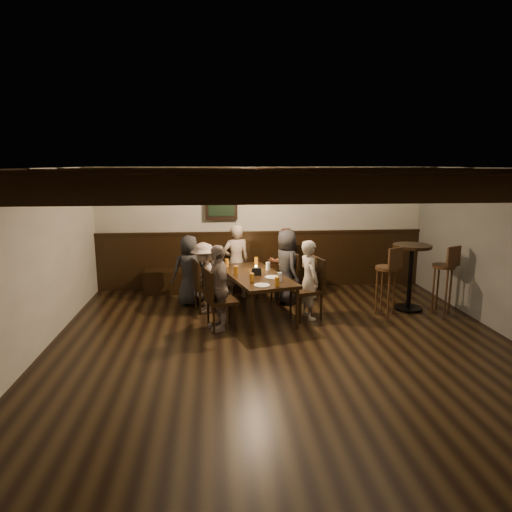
{
  "coord_description": "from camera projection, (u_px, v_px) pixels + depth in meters",
  "views": [
    {
      "loc": [
        -0.92,
        -5.47,
        2.45
      ],
      "look_at": [
        -0.31,
        1.3,
        1.08
      ],
      "focal_mm": 32.0,
      "sensor_mm": 36.0,
      "label": 1
    }
  ],
  "objects": [
    {
      "name": "dining_table",
      "position": [
        255.0,
        278.0,
        7.44
      ],
      "size": [
        1.26,
        1.98,
        0.69
      ],
      "rotation": [
        0.0,
        0.0,
        0.26
      ],
      "color": "black",
      "rests_on": "floor"
    },
    {
      "name": "person_right_far",
      "position": [
        309.0,
        280.0,
        7.27
      ],
      "size": [
        0.41,
        0.53,
        1.28
      ],
      "primitive_type": "imported",
      "rotation": [
        0.0,
        0.0,
        1.83
      ],
      "color": "#B4AA99",
      "rests_on": "floor"
    },
    {
      "name": "person_bench_right",
      "position": [
        284.0,
        262.0,
        8.56
      ],
      "size": [
        0.73,
        0.63,
        1.29
      ],
      "primitive_type": "imported",
      "rotation": [
        0.0,
        0.0,
        3.4
      ],
      "color": "brown",
      "rests_on": "floor"
    },
    {
      "name": "chair_left_near",
      "position": [
        206.0,
        296.0,
        7.68
      ],
      "size": [
        0.49,
        0.49,
        0.87
      ],
      "rotation": [
        0.0,
        0.0,
        -1.31
      ],
      "color": "black",
      "rests_on": "floor"
    },
    {
      "name": "person_left_far",
      "position": [
        218.0,
        288.0,
        6.77
      ],
      "size": [
        0.5,
        0.82,
        1.3
      ],
      "primitive_type": "imported",
      "rotation": [
        0.0,
        0.0,
        -1.31
      ],
      "color": "gray",
      "rests_on": "floor"
    },
    {
      "name": "pint_e",
      "position": [
        252.0,
        278.0,
        6.92
      ],
      "size": [
        0.07,
        0.07,
        0.14
      ],
      "primitive_type": "cylinder",
      "color": "#BF7219",
      "rests_on": "dining_table"
    },
    {
      "name": "pint_f",
      "position": [
        280.0,
        277.0,
        6.97
      ],
      "size": [
        0.07,
        0.07,
        0.14
      ],
      "primitive_type": "cylinder",
      "color": "silver",
      "rests_on": "dining_table"
    },
    {
      "name": "chair_left_far",
      "position": [
        221.0,
        311.0,
        6.85
      ],
      "size": [
        0.52,
        0.52,
        0.93
      ],
      "rotation": [
        0.0,
        0.0,
        -1.31
      ],
      "color": "black",
      "rests_on": "floor"
    },
    {
      "name": "person_right_near",
      "position": [
        286.0,
        267.0,
        8.1
      ],
      "size": [
        0.57,
        0.73,
        1.33
      ],
      "primitive_type": "imported",
      "rotation": [
        0.0,
        0.0,
        1.83
      ],
      "color": "#28282B",
      "rests_on": "floor"
    },
    {
      "name": "high_top_table",
      "position": [
        411.0,
        267.0,
        7.68
      ],
      "size": [
        0.64,
        0.64,
        1.13
      ],
      "color": "black",
      "rests_on": "floor"
    },
    {
      "name": "condiment_caddy",
      "position": [
        256.0,
        271.0,
        7.37
      ],
      "size": [
        0.15,
        0.1,
        0.12
      ],
      "primitive_type": "cube",
      "color": "black",
      "rests_on": "dining_table"
    },
    {
      "name": "person_left_near",
      "position": [
        204.0,
        278.0,
        7.61
      ],
      "size": [
        0.62,
        0.85,
        1.18
      ],
      "primitive_type": "imported",
      "rotation": [
        0.0,
        0.0,
        -1.31
      ],
      "color": "gray",
      "rests_on": "floor"
    },
    {
      "name": "candle",
      "position": [
        256.0,
        268.0,
        7.74
      ],
      "size": [
        0.05,
        0.05,
        0.05
      ],
      "primitive_type": "cylinder",
      "color": "beige",
      "rests_on": "dining_table"
    },
    {
      "name": "person_bench_centre",
      "position": [
        236.0,
        261.0,
        8.39
      ],
      "size": [
        0.57,
        0.45,
        1.38
      ],
      "primitive_type": "imported",
      "rotation": [
        0.0,
        0.0,
        3.4
      ],
      "color": "gray",
      "rests_on": "floor"
    },
    {
      "name": "pint_g",
      "position": [
        277.0,
        282.0,
        6.69
      ],
      "size": [
        0.07,
        0.07,
        0.14
      ],
      "primitive_type": "cylinder",
      "color": "#BF7219",
      "rests_on": "dining_table"
    },
    {
      "name": "plate_near",
      "position": [
        262.0,
        285.0,
        6.73
      ],
      "size": [
        0.24,
        0.24,
        0.01
      ],
      "primitive_type": "cylinder",
      "color": "white",
      "rests_on": "dining_table"
    },
    {
      "name": "pint_c",
      "position": [
        236.0,
        270.0,
        7.4
      ],
      "size": [
        0.07,
        0.07,
        0.14
      ],
      "primitive_type": "cylinder",
      "color": "#BF7219",
      "rests_on": "dining_table"
    },
    {
      "name": "plate_far",
      "position": [
        273.0,
        277.0,
        7.21
      ],
      "size": [
        0.24,
        0.24,
        0.01
      ],
      "primitive_type": "cylinder",
      "color": "white",
      "rests_on": "dining_table"
    },
    {
      "name": "bar_stool_left",
      "position": [
        386.0,
        289.0,
        7.5
      ],
      "size": [
        0.41,
        0.42,
        1.15
      ],
      "rotation": [
        0.0,
        0.0,
        0.49
      ],
      "color": "#382011",
      "rests_on": "floor"
    },
    {
      "name": "person_bench_left",
      "position": [
        190.0,
        270.0,
        7.97
      ],
      "size": [
        0.69,
        0.54,
        1.25
      ],
      "primitive_type": "imported",
      "rotation": [
        0.0,
        0.0,
        3.4
      ],
      "color": "#242527",
      "rests_on": "floor"
    },
    {
      "name": "bar_stool_right",
      "position": [
        442.0,
        287.0,
        7.64
      ],
      "size": [
        0.4,
        0.42,
        1.15
      ],
      "rotation": [
        0.0,
        0.0,
        0.45
      ],
      "color": "#382011",
      "rests_on": "floor"
    },
    {
      "name": "chair_right_near",
      "position": [
        285.0,
        288.0,
        8.16
      ],
      "size": [
        0.5,
        0.5,
        0.9
      ],
      "rotation": [
        0.0,
        0.0,
        1.83
      ],
      "color": "black",
      "rests_on": "floor"
    },
    {
      "name": "chair_right_far",
      "position": [
        307.0,
        300.0,
        7.33
      ],
      "size": [
        0.55,
        0.55,
        0.99
      ],
      "rotation": [
        0.0,
        0.0,
        1.83
      ],
      "color": "black",
      "rests_on": "floor"
    },
    {
      "name": "pint_b",
      "position": [
        256.0,
        261.0,
        8.09
      ],
      "size": [
        0.07,
        0.07,
        0.14
      ],
      "primitive_type": "cylinder",
      "color": "#BF7219",
      "rests_on": "dining_table"
    },
    {
      "name": "pint_a",
      "position": [
        227.0,
        263.0,
        7.96
      ],
      "size": [
        0.07,
        0.07,
        0.14
      ],
      "primitive_type": "cylinder",
      "color": "#BF7219",
      "rests_on": "dining_table"
    },
    {
      "name": "pint_d",
      "position": [
        268.0,
        266.0,
        7.7
      ],
      "size": [
        0.07,
        0.07,
        0.14
      ],
      "primitive_type": "cylinder",
      "color": "silver",
      "rests_on": "dining_table"
    },
    {
      "name": "room",
      "position": [
        253.0,
        246.0,
        7.83
      ],
      "size": [
        7.0,
        7.0,
        7.0
      ],
      "color": "black",
      "rests_on": "ground"
    }
  ]
}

